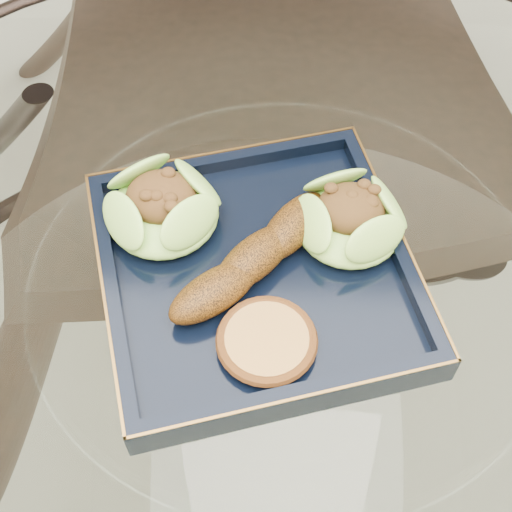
{
  "coord_description": "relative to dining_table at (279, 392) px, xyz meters",
  "views": [
    {
      "loc": [
        -0.01,
        -0.32,
        1.31
      ],
      "look_at": [
        -0.03,
        0.03,
        0.8
      ],
      "focal_mm": 50.0,
      "sensor_mm": 36.0,
      "label": 1
    }
  ],
  "objects": [
    {
      "name": "dining_table",
      "position": [
        0.0,
        0.0,
        0.0
      ],
      "size": [
        1.13,
        1.13,
        0.77
      ],
      "color": "white",
      "rests_on": "ground"
    },
    {
      "name": "dining_chair",
      "position": [
        -0.02,
        0.47,
        -0.0
      ],
      "size": [
        0.52,
        0.52,
        1.06
      ],
      "rotation": [
        0.0,
        0.0,
        0.14
      ],
      "color": "black",
      "rests_on": "ground"
    },
    {
      "name": "navy_plate",
      "position": [
        -0.03,
        0.03,
        0.17
      ],
      "size": [
        0.33,
        0.33,
        0.02
      ],
      "primitive_type": "cube",
      "rotation": [
        0.0,
        0.0,
        0.28
      ],
      "color": "black",
      "rests_on": "dining_table"
    },
    {
      "name": "lettuce_wrap_left",
      "position": [
        -0.11,
        0.08,
        0.2
      ],
      "size": [
        0.13,
        0.13,
        0.04
      ],
      "primitive_type": "ellipsoid",
      "rotation": [
        0.0,
        0.0,
        0.3
      ],
      "color": "#76AA31",
      "rests_on": "navy_plate"
    },
    {
      "name": "lettuce_wrap_right",
      "position": [
        0.06,
        0.08,
        0.2
      ],
      "size": [
        0.1,
        0.1,
        0.04
      ],
      "primitive_type": "ellipsoid",
      "rotation": [
        0.0,
        0.0,
        0.02
      ],
      "color": "#57972C",
      "rests_on": "navy_plate"
    },
    {
      "name": "roasted_plantain",
      "position": [
        -0.03,
        0.03,
        0.2
      ],
      "size": [
        0.15,
        0.16,
        0.03
      ],
      "primitive_type": "ellipsoid",
      "rotation": [
        0.0,
        0.0,
        0.83
      ],
      "color": "#583009",
      "rests_on": "navy_plate"
    },
    {
      "name": "crumb_patty",
      "position": [
        -0.01,
        -0.04,
        0.19
      ],
      "size": [
        0.1,
        0.1,
        0.01
      ],
      "primitive_type": "cylinder",
      "rotation": [
        0.0,
        0.0,
        -0.39
      ],
      "color": "#B2853B",
      "rests_on": "navy_plate"
    }
  ]
}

